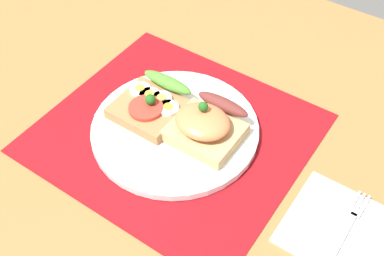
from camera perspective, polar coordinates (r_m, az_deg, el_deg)
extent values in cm
cube|color=olive|center=(72.65, -1.96, -1.43)|extent=(120.00, 90.00, 3.20)
cube|color=maroon|center=(71.34, -1.99, -0.51)|extent=(36.93, 33.68, 0.30)
cylinder|color=white|center=(70.80, -2.01, -0.12)|extent=(24.37, 24.37, 1.15)
cube|color=#996A40|center=(71.78, -5.12, 2.17)|extent=(9.71, 8.86, 1.71)
cylinder|color=red|center=(70.39, -5.42, 2.33)|extent=(5.06, 5.06, 0.60)
ellipsoid|color=#48832C|center=(73.26, -2.90, 5.37)|extent=(8.55, 2.20, 1.80)
sphere|color=#1E5919|center=(69.99, -4.95, 3.32)|extent=(1.60, 1.60, 1.60)
cylinder|color=white|center=(73.40, -6.11, 4.53)|extent=(3.11, 3.11, 0.50)
cylinder|color=yellow|center=(73.18, -6.13, 4.72)|extent=(1.40, 1.40, 0.16)
cylinder|color=white|center=(72.34, -5.00, 3.85)|extent=(3.11, 3.11, 0.50)
cylinder|color=yellow|center=(72.12, -5.02, 4.04)|extent=(1.40, 1.40, 0.16)
cylinder|color=white|center=(71.64, -3.59, 3.42)|extent=(3.11, 3.11, 0.50)
cylinder|color=yellow|center=(71.41, -3.60, 3.61)|extent=(1.40, 1.40, 0.16)
cylinder|color=white|center=(70.25, -2.79, 2.36)|extent=(3.11, 3.11, 0.50)
cylinder|color=yellow|center=(70.01, -2.80, 2.55)|extent=(1.40, 1.40, 0.16)
cube|color=tan|center=(68.31, 1.54, -0.53)|extent=(9.70, 8.38, 1.86)
ellipsoid|color=#E27445|center=(66.73, 1.24, 0.79)|extent=(7.95, 6.70, 2.56)
ellipsoid|color=maroon|center=(69.72, 3.64, 2.80)|extent=(8.24, 2.20, 1.80)
sphere|color=#1E5919|center=(65.91, 1.31, 2.52)|extent=(1.40, 1.40, 1.40)
cube|color=white|center=(64.25, 16.94, -11.19)|extent=(12.97, 12.67, 0.60)
cube|color=#B7B7BC|center=(62.83, 16.98, -12.46)|extent=(0.80, 9.10, 0.32)
cube|color=#B7B7BC|center=(65.56, 18.56, -9.36)|extent=(1.50, 1.20, 0.32)
cube|color=#B7B7BC|center=(66.79, 18.67, -7.89)|extent=(0.32, 2.80, 0.32)
cube|color=#B7B7BC|center=(66.77, 19.18, -8.13)|extent=(0.32, 2.80, 0.32)
cube|color=#B7B7BC|center=(66.76, 19.69, -8.36)|extent=(0.32, 2.80, 0.32)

